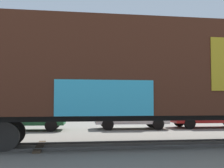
% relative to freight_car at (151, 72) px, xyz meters
% --- Properties ---
extents(ground_plane, '(260.00, 260.00, 0.00)m').
position_rel_freight_car_xyz_m(ground_plane, '(1.28, 0.00, -2.63)').
color(ground_plane, slate).
extents(track, '(60.00, 4.74, 0.08)m').
position_rel_freight_car_xyz_m(track, '(0.92, -0.04, -2.59)').
color(track, '#4C4742').
rests_on(track, ground_plane).
extents(freight_car, '(17.17, 3.89, 4.53)m').
position_rel_freight_car_xyz_m(freight_car, '(0.00, 0.00, 0.00)').
color(freight_car, '#472316').
rests_on(freight_car, ground_plane).
extents(flagpole, '(0.98, 0.96, 8.05)m').
position_rel_freight_car_xyz_m(flagpole, '(5.92, 12.20, 2.37)').
color(flagpole, silver).
rests_on(flagpole, ground_plane).
extents(hillside, '(150.56, 42.86, 13.21)m').
position_rel_freight_car_xyz_m(hillside, '(1.27, 70.07, 1.65)').
color(hillside, gray).
rests_on(hillside, ground_plane).
extents(parked_car_green, '(4.19, 2.30, 1.59)m').
position_rel_freight_car_xyz_m(parked_car_green, '(-4.80, 6.67, -1.82)').
color(parked_car_green, '#1E5933').
rests_on(parked_car_green, ground_plane).
extents(parked_car_white, '(4.31, 2.29, 1.60)m').
position_rel_freight_car_xyz_m(parked_car_white, '(0.97, 6.51, -1.82)').
color(parked_car_white, silver).
rests_on(parked_car_white, ground_plane).
extents(parked_car_red, '(4.90, 2.21, 1.65)m').
position_rel_freight_car_xyz_m(parked_car_red, '(5.91, 6.39, -1.81)').
color(parked_car_red, '#B21E1E').
rests_on(parked_car_red, ground_plane).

